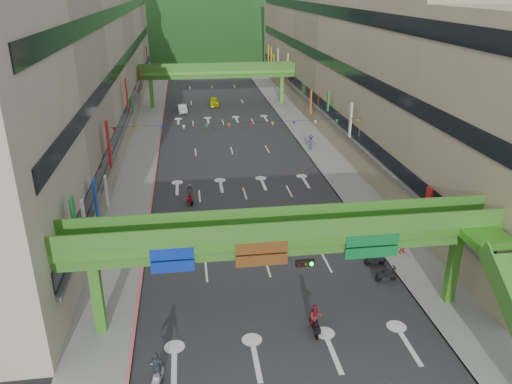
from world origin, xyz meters
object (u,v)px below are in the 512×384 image
Objects in this scene: car_yellow at (214,101)px; pedestrian_red at (404,246)px; scooter_rider_near at (193,235)px; scooter_rider_mid at (315,319)px; overpass_near at (302,247)px; car_silver at (182,109)px.

pedestrian_red reaches higher than car_yellow.
scooter_rider_near is 16.52m from pedestrian_red.
scooter_rider_mid is (6.96, -12.09, 0.15)m from scooter_rider_near.
scooter_rider_mid is at bearing -152.67° from pedestrian_red.
overpass_near is at bearing -86.39° from car_yellow.
overpass_near is 4.43m from scooter_rider_mid.
scooter_rider_near is 0.47× the size of car_silver.
scooter_rider_mid is 12.21m from pedestrian_red.
car_silver is (-6.95, 55.54, -4.55)m from overpass_near.
car_silver is at bearing 97.64° from scooter_rider_mid.
car_yellow is at bearing 91.49° from overpass_near.
overpass_near reaches higher than car_yellow.
scooter_rider_mid is 0.47× the size of car_yellow.
scooter_rider_mid reaches higher than pedestrian_red.
car_yellow is at bearing 92.09° from scooter_rider_mid.
car_silver is (-0.66, 44.73, -0.20)m from scooter_rider_near.
car_silver is at bearing -138.54° from car_yellow.
scooter_rider_near is 49.37m from car_yellow.
car_silver is 6.97m from car_yellow.
pedestrian_red reaches higher than car_silver.
pedestrian_red is (16.04, -3.94, -0.11)m from scooter_rider_near.
scooter_rider_mid is at bearing -85.80° from car_yellow.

